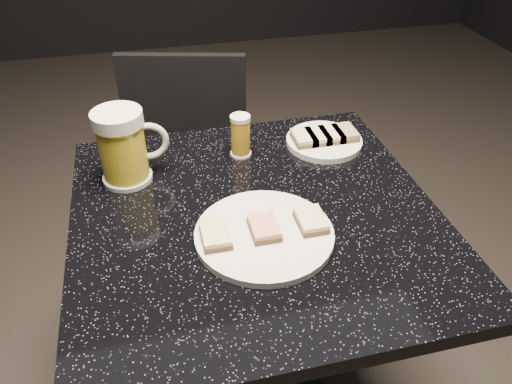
# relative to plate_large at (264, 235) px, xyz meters

# --- Properties ---
(plate_large) EXTENTS (0.25, 0.25, 0.01)m
(plate_large) POSITION_rel_plate_large_xyz_m (0.00, 0.00, 0.00)
(plate_large) COLOR white
(plate_large) RESTS_ON table
(plate_small) EXTENTS (0.18, 0.18, 0.01)m
(plate_small) POSITION_rel_plate_large_xyz_m (0.22, 0.29, 0.00)
(plate_small) COLOR white
(plate_small) RESTS_ON table
(table) EXTENTS (0.70, 0.70, 0.75)m
(table) POSITION_rel_plate_large_xyz_m (0.00, 0.07, -0.25)
(table) COLOR black
(table) RESTS_ON floor
(beer_mug) EXTENTS (0.15, 0.10, 0.16)m
(beer_mug) POSITION_rel_plate_large_xyz_m (-0.23, 0.25, 0.07)
(beer_mug) COLOR silver
(beer_mug) RESTS_ON table
(beer_tumbler) EXTENTS (0.05, 0.05, 0.10)m
(beer_tumbler) POSITION_rel_plate_large_xyz_m (0.02, 0.29, 0.04)
(beer_tumbler) COLOR silver
(beer_tumbler) RESTS_ON table
(chair) EXTENTS (0.44, 0.44, 0.85)m
(chair) POSITION_rel_plate_large_xyz_m (-0.10, 0.57, -0.26)
(chair) COLOR black
(chair) RESTS_ON floor
(canapes_on_plate_large) EXTENTS (0.23, 0.07, 0.02)m
(canapes_on_plate_large) POSITION_rel_plate_large_xyz_m (0.00, 0.00, 0.02)
(canapes_on_plate_large) COLOR #4C3521
(canapes_on_plate_large) RESTS_ON plate_large
(canapes_on_plate_small) EXTENTS (0.15, 0.07, 0.02)m
(canapes_on_plate_small) POSITION_rel_plate_large_xyz_m (0.22, 0.29, 0.02)
(canapes_on_plate_small) COLOR #4C3521
(canapes_on_plate_small) RESTS_ON plate_small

